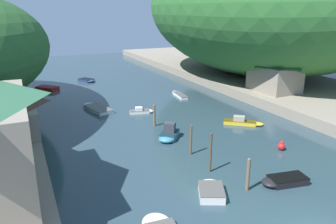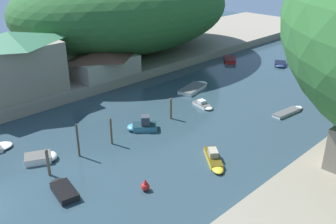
# 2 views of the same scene
# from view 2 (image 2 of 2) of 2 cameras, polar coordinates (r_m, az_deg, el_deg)

# --- Properties ---
(water_surface) EXTENTS (130.00, 130.00, 0.00)m
(water_surface) POSITION_cam_2_polar(r_m,az_deg,el_deg) (49.72, 7.17, 0.60)
(water_surface) COLOR #283D47
(water_surface) RESTS_ON ground
(left_bank) EXTENTS (22.00, 120.00, 1.44)m
(left_bank) POSITION_cam_2_polar(r_m,az_deg,el_deg) (67.59, -10.29, 7.43)
(left_bank) COLOR gray
(left_bank) RESTS_ON ground
(hillside_left) EXTENTS (30.55, 42.77, 15.51)m
(hillside_left) POSITION_cam_2_polar(r_m,az_deg,el_deg) (70.83, -6.35, 15.46)
(hillside_left) COLOR #285628
(hillside_left) RESTS_ON left_bank
(waterfront_building) EXTENTS (7.25, 12.89, 8.39)m
(waterfront_building) POSITION_cam_2_polar(r_m,az_deg,el_deg) (52.57, -22.60, 6.89)
(waterfront_building) COLOR gray
(waterfront_building) RESTS_ON left_bank
(boathouse_shed) EXTENTS (7.29, 10.45, 3.91)m
(boathouse_shed) POSITION_cam_2_polar(r_m,az_deg,el_deg) (58.20, -9.94, 7.57)
(boathouse_shed) COLOR gray
(boathouse_shed) RESTS_ON left_bank
(boat_far_upstream) EXTENTS (4.53, 3.95, 1.07)m
(boat_far_upstream) POSITION_cam_2_polar(r_m,az_deg,el_deg) (37.46, 7.04, -7.19)
(boat_far_upstream) COLOR gold
(boat_far_upstream) RESTS_ON water_surface
(boat_yellow_tender) EXTENTS (3.41, 4.04, 0.53)m
(boat_yellow_tender) POSITION_cam_2_polar(r_m,az_deg,el_deg) (69.94, 16.73, 6.96)
(boat_yellow_tender) COLOR navy
(boat_yellow_tender) RESTS_ON water_surface
(boat_cabin_cruiser) EXTENTS (3.45, 1.85, 0.85)m
(boat_cabin_cruiser) POSITION_cam_2_polar(r_m,az_deg,el_deg) (49.78, 5.42, 1.06)
(boat_cabin_cruiser) COLOR silver
(boat_cabin_cruiser) RESTS_ON water_surface
(boat_open_rowboat) EXTENTS (4.52, 4.84, 0.65)m
(boat_open_rowboat) POSITION_cam_2_polar(r_m,az_deg,el_deg) (71.08, 9.39, 7.99)
(boat_open_rowboat) COLOR red
(boat_open_rowboat) RESTS_ON water_surface
(boat_far_right_bank) EXTENTS (1.74, 5.42, 0.40)m
(boat_far_right_bank) POSITION_cam_2_polar(r_m,az_deg,el_deg) (50.35, 18.04, 0.10)
(boat_far_right_bank) COLOR white
(boat_far_right_bank) RESTS_ON water_surface
(boat_white_cruiser) EXTENTS (4.05, 2.20, 0.62)m
(boat_white_cruiser) POSITION_cam_2_polar(r_m,az_deg,el_deg) (34.37, -15.76, -11.23)
(boat_white_cruiser) COLOR black
(boat_white_cruiser) RESTS_ON water_surface
(boat_moored_right) EXTENTS (3.55, 6.63, 0.52)m
(boat_moored_right) POSITION_cam_2_polar(r_m,az_deg,el_deg) (56.07, 4.12, 3.78)
(boat_moored_right) COLOR white
(boat_moored_right) RESTS_ON water_surface
(boat_small_dinghy) EXTENTS (3.51, 3.73, 1.75)m
(boat_small_dinghy) POSITION_cam_2_polar(r_m,az_deg,el_deg) (43.48, -3.98, -2.09)
(boat_small_dinghy) COLOR teal
(boat_small_dinghy) RESTS_ON water_surface
(boat_near_quay) EXTENTS (2.99, 3.58, 0.69)m
(boat_near_quay) POSITION_cam_2_polar(r_m,az_deg,el_deg) (39.51, -18.64, -6.59)
(boat_near_quay) COLOR silver
(boat_near_quay) RESTS_ON water_surface
(mooring_post_nearest) EXTENTS (0.28, 0.28, 2.76)m
(mooring_post_nearest) POSITION_cam_2_polar(r_m,az_deg,el_deg) (36.43, -17.83, -7.31)
(mooring_post_nearest) COLOR brown
(mooring_post_nearest) RESTS_ON water_surface
(mooring_post_second) EXTENTS (0.21, 0.21, 3.68)m
(mooring_post_second) POSITION_cam_2_polar(r_m,az_deg,el_deg) (38.53, -13.58, -4.18)
(mooring_post_second) COLOR #4C3D2D
(mooring_post_second) RESTS_ON water_surface
(mooring_post_middle) EXTENTS (0.22, 0.22, 3.08)m
(mooring_post_middle) POSITION_cam_2_polar(r_m,az_deg,el_deg) (40.35, -8.66, -2.88)
(mooring_post_middle) COLOR brown
(mooring_post_middle) RESTS_ON water_surface
(mooring_post_farthest) EXTENTS (0.29, 0.29, 2.74)m
(mooring_post_farthest) POSITION_cam_2_polar(r_m,az_deg,el_deg) (45.79, 0.43, 0.56)
(mooring_post_farthest) COLOR brown
(mooring_post_farthest) RESTS_ON water_surface
(channel_buoy_near) EXTENTS (0.76, 0.76, 1.14)m
(channel_buoy_near) POSITION_cam_2_polar(r_m,az_deg,el_deg) (33.32, -3.48, -11.18)
(channel_buoy_near) COLOR red
(channel_buoy_near) RESTS_ON water_surface
(person_on_quay) EXTENTS (0.34, 0.43, 1.69)m
(person_on_quay) POSITION_cam_2_polar(r_m,az_deg,el_deg) (55.76, -12.38, 5.51)
(person_on_quay) COLOR #282D3D
(person_on_quay) RESTS_ON left_bank
(person_by_boathouse) EXTENTS (0.29, 0.42, 1.69)m
(person_by_boathouse) POSITION_cam_2_polar(r_m,az_deg,el_deg) (52.94, -17.07, 4.00)
(person_by_boathouse) COLOR #282D3D
(person_by_boathouse) RESTS_ON left_bank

